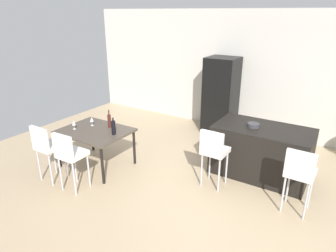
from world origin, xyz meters
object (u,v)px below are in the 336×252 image
object	(u,v)px
bar_chair_middle	(300,171)
refrigerator	(221,96)
wine_bottle_inner	(109,121)
kitchen_island	(261,151)
dining_chair_far	(69,153)
bar_chair_left	(214,149)
wine_glass_right	(92,120)
dining_table	(95,133)
fruit_bowl	(253,125)
dining_chair_near	(46,145)
wine_bottle_left	(113,127)
wine_glass_middle	(74,123)

from	to	relation	value
bar_chair_middle	refrigerator	size ratio (longest dim) A/B	0.57
wine_bottle_inner	kitchen_island	bearing A→B (deg)	22.86
bar_chair_middle	dining_chair_far	world-z (taller)	same
bar_chair_left	wine_bottle_inner	xyz separation A→B (m)	(-2.07, -0.26, 0.18)
wine_bottle_inner	wine_glass_right	size ratio (longest dim) A/B	2.03
bar_chair_left	dining_table	world-z (taller)	bar_chair_left
dining_table	fruit_bowl	distance (m)	2.92
dining_chair_near	dining_chair_far	size ratio (longest dim) A/B	1.00
bar_chair_middle	wine_bottle_left	distance (m)	3.15
bar_chair_left	dining_chair_near	distance (m)	2.85
dining_chair_near	wine_glass_right	xyz separation A→B (m)	(0.07, 1.00, 0.17)
refrigerator	fruit_bowl	distance (m)	2.12
wine_bottle_inner	refrigerator	bearing A→B (deg)	67.16
bar_chair_left	wine_bottle_inner	world-z (taller)	wine_bottle_inner
kitchen_island	bar_chair_left	bearing A→B (deg)	-123.55
dining_chair_far	wine_glass_middle	xyz separation A→B (m)	(-0.65, 0.69, 0.17)
dining_chair_near	wine_glass_right	world-z (taller)	dining_chair_near
kitchen_island	bar_chair_middle	xyz separation A→B (m)	(0.78, -0.85, 0.24)
wine_glass_right	fruit_bowl	world-z (taller)	fruit_bowl
dining_table	wine_glass_middle	bearing A→B (deg)	-154.45
bar_chair_middle	fruit_bowl	distance (m)	1.26
wine_glass_middle	bar_chair_middle	bearing A→B (deg)	9.98
wine_glass_middle	fruit_bowl	bearing A→B (deg)	26.41
wine_glass_right	refrigerator	bearing A→B (deg)	61.91
dining_table	dining_chair_far	size ratio (longest dim) A/B	1.21
dining_table	wine_bottle_inner	bearing A→B (deg)	60.45
bar_chair_left	fruit_bowl	world-z (taller)	bar_chair_left
bar_chair_middle	dining_chair_far	bearing A→B (deg)	-157.15
dining_table	wine_bottle_inner	size ratio (longest dim) A/B	3.61
dining_chair_far	wine_bottle_left	size ratio (longest dim) A/B	3.27
bar_chair_left	wine_bottle_inner	size ratio (longest dim) A/B	2.98
dining_table	wine_bottle_left	bearing A→B (deg)	4.62
dining_table	bar_chair_middle	bearing A→B (deg)	8.26
kitchen_island	wine_glass_right	world-z (taller)	kitchen_island
dining_chair_near	wine_bottle_inner	size ratio (longest dim) A/B	2.98
wine_bottle_inner	refrigerator	world-z (taller)	refrigerator
bar_chair_left	wine_glass_middle	size ratio (longest dim) A/B	6.03
bar_chair_middle	wine_glass_right	bearing A→B (deg)	-174.38
fruit_bowl	dining_table	bearing A→B (deg)	-153.47
kitchen_island	bar_chair_middle	world-z (taller)	bar_chair_middle
wine_glass_middle	refrigerator	size ratio (longest dim) A/B	0.09
bar_chair_middle	wine_glass_middle	world-z (taller)	bar_chair_middle
bar_chair_middle	fruit_bowl	size ratio (longest dim) A/B	4.96
dining_table	wine_bottle_inner	world-z (taller)	wine_bottle_inner
bar_chair_left	dining_chair_near	bearing A→B (deg)	-151.19
kitchen_island	dining_chair_far	bearing A→B (deg)	-138.20
bar_chair_middle	bar_chair_left	bearing A→B (deg)	-180.00
wine_glass_middle	wine_glass_right	size ratio (longest dim) A/B	1.00
kitchen_island	dining_chair_far	size ratio (longest dim) A/B	1.59
wine_bottle_inner	fruit_bowl	world-z (taller)	wine_bottle_inner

